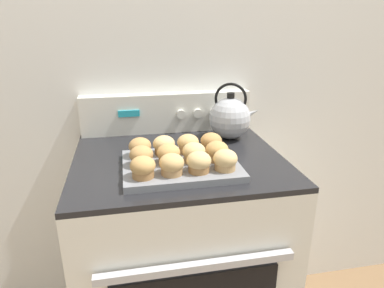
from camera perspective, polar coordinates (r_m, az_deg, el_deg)
wall_back at (r=1.46m, az=-4.63°, el=13.03°), size 8.00×0.05×2.40m
stove_range at (r=1.44m, az=-2.05°, el=-19.28°), size 0.72×0.66×0.93m
control_panel at (r=1.45m, az=-4.08°, el=5.23°), size 0.71×0.07×0.16m
muffin_pan at (r=1.10m, az=-1.90°, el=-3.61°), size 0.37×0.28×0.02m
muffin_r0_c0 at (r=1.00m, az=-8.19°, el=-3.90°), size 0.07×0.07×0.06m
muffin_r0_c1 at (r=1.01m, az=-3.40°, el=-3.46°), size 0.07×0.07×0.06m
muffin_r0_c2 at (r=1.02m, az=1.15°, el=-3.08°), size 0.07×0.07×0.06m
muffin_r0_c3 at (r=1.04m, az=5.56°, el=-2.71°), size 0.07×0.07×0.06m
muffin_r1_c0 at (r=1.08m, az=-8.42°, el=-2.05°), size 0.07×0.07×0.06m
muffin_r1_c1 at (r=1.08m, az=-3.93°, el=-1.73°), size 0.07×0.07×0.06m
muffin_r1_c2 at (r=1.09m, az=0.32°, el=-1.47°), size 0.07×0.07×0.06m
muffin_r1_c3 at (r=1.11m, az=4.19°, el=-1.22°), size 0.07×0.07×0.06m
muffin_r2_c0 at (r=1.15m, az=-8.65°, el=-0.60°), size 0.07×0.07×0.06m
muffin_r2_c1 at (r=1.16m, az=-4.69°, el=-0.24°), size 0.07×0.07×0.06m
muffin_r2_c2 at (r=1.17m, az=-0.66°, el=0.01°), size 0.07×0.07×0.06m
muffin_r2_c3 at (r=1.19m, az=3.22°, el=0.28°), size 0.07×0.07×0.06m
tea_kettle at (r=1.37m, az=6.40°, el=4.41°), size 0.20×0.17×0.22m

